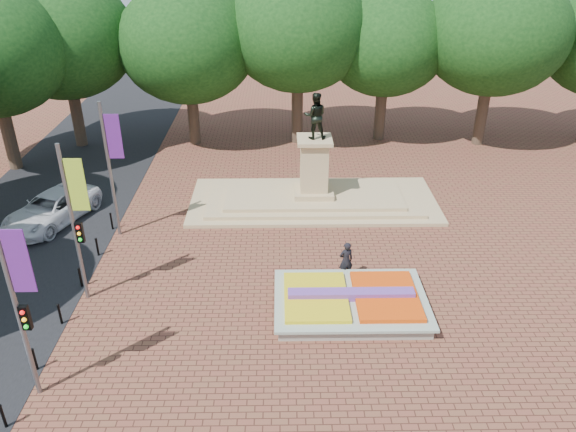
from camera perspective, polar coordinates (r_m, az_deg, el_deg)
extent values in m
plane|color=brown|center=(25.38, 3.56, -6.68)|extent=(90.00, 90.00, 0.00)
cube|color=black|center=(32.34, -24.69, -1.27)|extent=(9.00, 90.00, 0.02)
cube|color=gray|center=(23.73, 6.36, -8.92)|extent=(6.00, 4.00, 0.45)
cube|color=#A4B1A1|center=(23.57, 6.39, -8.39)|extent=(6.30, 4.30, 0.12)
cube|color=#ED440D|center=(23.71, 9.92, -8.03)|extent=(2.60, 3.40, 0.22)
cube|color=yellow|center=(23.36, 2.84, -8.22)|extent=(2.60, 3.40, 0.18)
cube|color=#74389B|center=(23.44, 6.42, -7.95)|extent=(5.20, 0.55, 0.38)
cube|color=tan|center=(32.23, 2.57, 1.54)|extent=(14.00, 6.00, 0.20)
cube|color=tan|center=(32.14, 2.58, 1.86)|extent=(12.00, 5.00, 0.20)
cube|color=tan|center=(32.06, 2.59, 2.18)|extent=(10.00, 4.00, 0.20)
cube|color=tan|center=(31.95, 2.60, 2.58)|extent=(2.20, 2.20, 0.30)
cube|color=tan|center=(31.32, 2.66, 5.15)|extent=(1.50, 1.50, 2.80)
cube|color=tan|center=(30.77, 2.72, 7.73)|extent=(1.90, 1.90, 0.20)
imported|color=black|center=(30.34, 2.78, 10.13)|extent=(1.22, 0.95, 2.50)
cylinder|color=#372A1E|center=(43.14, -20.21, 9.47)|extent=(0.80, 0.80, 4.00)
ellipsoid|color=black|center=(42.04, -21.28, 15.52)|extent=(8.80, 8.80, 7.48)
cylinder|color=#372A1E|center=(41.22, -9.50, 9.99)|extent=(0.80, 0.80, 4.00)
ellipsoid|color=black|center=(40.07, -10.04, 16.39)|extent=(8.80, 8.80, 7.48)
cylinder|color=#372A1E|center=(40.77, 0.43, 10.18)|extent=(0.80, 0.80, 4.00)
ellipsoid|color=black|center=(39.61, 0.45, 16.66)|extent=(8.80, 8.80, 7.48)
cylinder|color=#372A1E|center=(41.52, 10.28, 10.06)|extent=(0.80, 0.80, 4.00)
ellipsoid|color=black|center=(40.37, 10.86, 16.41)|extent=(8.80, 8.80, 7.48)
cylinder|color=#372A1E|center=(43.39, 19.52, 9.69)|extent=(0.80, 0.80, 4.00)
ellipsoid|color=black|center=(42.30, 20.55, 15.71)|extent=(8.80, 8.80, 7.48)
cylinder|color=#372A1E|center=(40.13, -27.05, 6.68)|extent=(0.80, 0.80, 3.84)
cylinder|color=slate|center=(19.82, -25.82, -8.59)|extent=(0.16, 0.16, 7.00)
cube|color=#621F84|center=(18.70, -25.69, -4.19)|extent=(0.70, 0.04, 2.20)
cylinder|color=slate|center=(24.10, -20.95, -0.94)|extent=(0.16, 0.16, 7.00)
cube|color=#B0D62A|center=(23.19, -20.65, 2.97)|extent=(0.70, 0.04, 2.20)
cylinder|color=slate|center=(28.80, -17.63, 4.32)|extent=(0.16, 0.16, 7.00)
cube|color=#621F84|center=(28.04, -17.27, 7.72)|extent=(0.70, 0.04, 2.20)
cube|color=black|center=(19.90, -25.11, -9.32)|extent=(0.28, 0.18, 0.90)
cube|color=black|center=(24.17, -20.39, -1.56)|extent=(0.28, 0.18, 0.90)
cylinder|color=black|center=(20.88, -26.95, -17.74)|extent=(0.10, 0.10, 0.90)
sphere|color=black|center=(20.57, -27.23, -16.80)|extent=(0.12, 0.12, 0.12)
cylinder|color=black|center=(22.57, -24.32, -13.18)|extent=(0.10, 0.10, 0.90)
sphere|color=black|center=(22.29, -24.56, -12.26)|extent=(0.12, 0.12, 0.12)
cylinder|color=black|center=(24.43, -22.15, -9.27)|extent=(0.10, 0.10, 0.90)
sphere|color=black|center=(24.16, -22.35, -8.38)|extent=(0.12, 0.12, 0.12)
cylinder|color=black|center=(26.41, -20.34, -5.92)|extent=(0.10, 0.10, 0.90)
sphere|color=black|center=(26.16, -20.51, -5.06)|extent=(0.12, 0.12, 0.12)
cylinder|color=black|center=(28.49, -18.80, -3.04)|extent=(0.10, 0.10, 0.90)
sphere|color=black|center=(28.26, -18.94, -2.22)|extent=(0.12, 0.12, 0.12)
cylinder|color=black|center=(30.65, -17.48, -0.56)|extent=(0.10, 0.10, 0.90)
sphere|color=black|center=(30.44, -17.61, 0.22)|extent=(0.12, 0.12, 0.12)
imported|color=silver|center=(32.32, -22.93, 0.67)|extent=(4.53, 6.28, 1.59)
imported|color=black|center=(25.24, 5.91, -4.51)|extent=(0.77, 0.61, 1.83)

